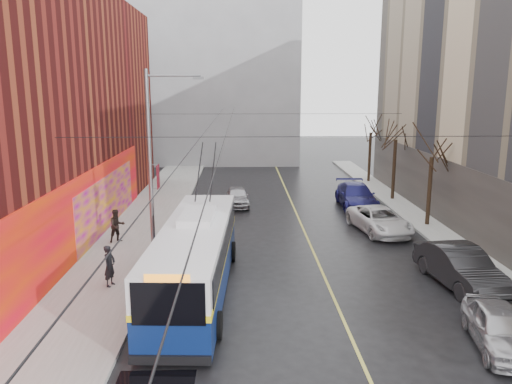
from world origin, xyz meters
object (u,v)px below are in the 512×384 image
streetlight_pole (153,163)px  tree_mid (396,129)px  parked_car_c (379,220)px  pedestrian_a (110,266)px  parked_car_a (499,328)px  pedestrian_b (117,226)px  parked_car_d (356,196)px  trolleybus (195,257)px  tree_near (433,144)px  following_car (237,196)px  tree_far (371,124)px  parked_car_b (460,267)px

streetlight_pole → tree_mid: streetlight_pole is taller
parked_car_c → pedestrian_a: size_ratio=2.96×
parked_car_a → pedestrian_b: 18.55m
parked_car_c → parked_car_d: bearing=80.2°
streetlight_pole → trolleybus: size_ratio=0.77×
tree_mid → trolleybus: bearing=-128.4°
tree_near → following_car: size_ratio=1.63×
trolleybus → pedestrian_a: 3.64m
tree_far → streetlight_pole: bearing=-127.1°
parked_car_d → pedestrian_b: 16.50m
parked_car_a → pedestrian_a: 14.61m
parked_car_d → following_car: size_ratio=1.44×
tree_near → pedestrian_b: (-17.73, -2.96, -3.95)m
streetlight_pole → pedestrian_b: size_ratio=5.11×
streetlight_pole → tree_mid: size_ratio=1.35×
streetlight_pole → parked_car_b: streetlight_pole is taller
tree_mid → tree_near: bearing=-90.0°
tree_near → parked_car_c: (-3.20, -1.05, -4.26)m
pedestrian_b → tree_near: bearing=-26.7°
parked_car_d → following_car: bearing=175.9°
tree_near → parked_car_a: 15.05m
pedestrian_a → pedestrian_b: size_ratio=0.98×
following_car → parked_car_c: bearing=-41.6°
tree_near → parked_car_c: tree_near is taller
tree_far → parked_car_b: tree_far is taller
parked_car_a → pedestrian_a: size_ratio=2.33×
streetlight_pole → following_car: size_ratio=2.29×
parked_car_a → parked_car_d: 18.97m
streetlight_pole → parked_car_d: 16.62m
parked_car_b → pedestrian_a: size_ratio=2.94×
tree_mid → pedestrian_a: 23.41m
tree_far → tree_mid: bearing=-90.0°
streetlight_pole → parked_car_a: (12.22, -8.12, -4.16)m
parked_car_a → pedestrian_a: (-13.66, 5.16, 0.33)m
pedestrian_a → following_car: bearing=-2.7°
trolleybus → following_car: size_ratio=2.98×
pedestrian_a → parked_car_c: bearing=-42.7°
parked_car_b → parked_car_a: bearing=-107.4°
tree_near → parked_car_c: size_ratio=1.25×
tree_near → tree_mid: bearing=90.0°
parked_car_c → parked_car_b: bearing=-91.3°
parked_car_a → following_car: 21.53m
tree_near → parked_car_d: tree_near is taller
tree_near → parked_car_c: bearing=-161.8°
tree_near → tree_far: bearing=90.0°
parked_car_d → tree_near: bearing=-55.1°
tree_far → parked_car_c: 16.01m
parked_car_b → pedestrian_b: (-15.73, 6.10, 0.19)m
parked_car_c → pedestrian_b: (-14.53, -1.91, 0.32)m
parked_car_a → parked_car_d: (-0.28, 18.97, 0.13)m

